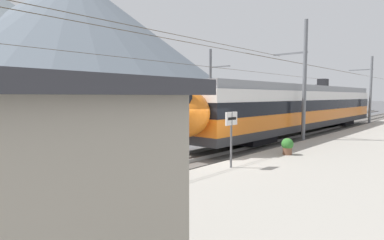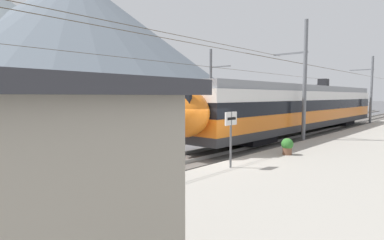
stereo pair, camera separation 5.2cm
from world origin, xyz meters
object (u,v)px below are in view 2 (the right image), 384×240
(train_near_platform, at_px, (301,107))
(catenary_mast_mid, at_px, (303,80))
(handbag_beside_passenger, at_px, (121,213))
(potted_plant_platform_edge, at_px, (287,145))
(catenary_mast_east, at_px, (370,89))
(passenger_walking, at_px, (89,183))
(platform_sign, at_px, (231,127))
(catenary_mast_far_side, at_px, (212,88))
(train_far_track, at_px, (305,103))

(train_near_platform, distance_m, catenary_mast_mid, 5.05)
(train_near_platform, bearing_deg, catenary_mast_mid, -156.83)
(handbag_beside_passenger, relative_size, potted_plant_platform_edge, 0.55)
(catenary_mast_east, distance_m, passenger_walking, 32.96)
(catenary_mast_mid, bearing_deg, handbag_beside_passenger, -171.10)
(catenary_mast_east, distance_m, platform_sign, 26.48)
(potted_plant_platform_edge, bearing_deg, passenger_walking, -177.04)
(train_near_platform, height_order, handbag_beside_passenger, train_near_platform)
(handbag_beside_passenger, bearing_deg, catenary_mast_far_side, 33.19)
(handbag_beside_passenger, height_order, potted_plant_platform_edge, potted_plant_platform_edge)
(train_far_track, distance_m, catenary_mast_east, 7.59)
(catenary_mast_far_side, xyz_separation_m, platform_sign, (-11.77, -10.34, -1.87))
(train_near_platform, distance_m, catenary_mast_east, 12.83)
(catenary_mast_far_side, bearing_deg, handbag_beside_passenger, -146.81)
(train_near_platform, distance_m, handbag_beside_passenger, 20.08)
(platform_sign, relative_size, handbag_beside_passenger, 5.02)
(train_near_platform, relative_size, handbag_beside_passenger, 65.47)
(potted_plant_platform_edge, bearing_deg, catenary_mast_far_side, 53.93)
(catenary_mast_mid, bearing_deg, potted_plant_platform_edge, -163.08)
(catenary_mast_mid, height_order, potted_plant_platform_edge, catenary_mast_mid)
(catenary_mast_mid, height_order, catenary_mast_far_side, catenary_mast_mid)
(catenary_mast_mid, relative_size, platform_sign, 19.31)
(catenary_mast_east, relative_size, platform_sign, 19.31)
(catenary_mast_far_side, bearing_deg, catenary_mast_mid, -104.33)
(train_far_track, distance_m, handbag_beside_passenger, 35.01)
(potted_plant_platform_edge, bearing_deg, platform_sign, 173.61)
(platform_sign, distance_m, passenger_walking, 6.51)
(train_near_platform, height_order, train_far_track, same)
(catenary_mast_far_side, bearing_deg, platform_sign, -138.71)
(train_far_track, bearing_deg, catenary_mast_mid, -158.32)
(train_near_platform, distance_m, catenary_mast_far_side, 7.67)
(train_near_platform, distance_m, train_far_track, 15.06)
(train_far_track, relative_size, passenger_walking, 16.72)
(train_far_track, bearing_deg, potted_plant_platform_edge, -159.40)
(handbag_beside_passenger, bearing_deg, train_near_platform, 12.23)
(passenger_walking, bearing_deg, train_far_track, 15.54)
(catenary_mast_mid, xyz_separation_m, potted_plant_platform_edge, (-5.52, -1.68, -3.28))
(passenger_walking, height_order, handbag_beside_passenger, passenger_walking)
(platform_sign, height_order, passenger_walking, platform_sign)
(catenary_mast_mid, distance_m, catenary_mast_east, 16.94)
(catenary_mast_east, height_order, passenger_walking, catenary_mast_east)
(handbag_beside_passenger, bearing_deg, catenary_mast_east, 4.26)
(catenary_mast_east, bearing_deg, catenary_mast_mid, -179.96)
(train_near_platform, relative_size, potted_plant_platform_edge, 35.75)
(train_near_platform, distance_m, platform_sign, 14.12)
(catenary_mast_east, height_order, potted_plant_platform_edge, catenary_mast_east)
(platform_sign, xyz_separation_m, passenger_walking, (-6.41, -0.97, -0.62))
(train_far_track, xyz_separation_m, handbag_beside_passenger, (-33.60, -9.69, -1.74))
(train_far_track, bearing_deg, catenary_mast_far_side, 173.63)
(train_near_platform, bearing_deg, potted_plant_platform_edge, -160.27)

